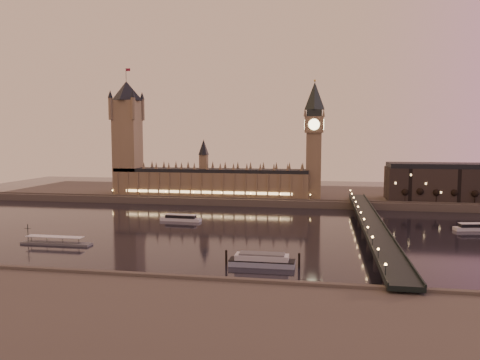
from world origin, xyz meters
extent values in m
plane|color=black|center=(0.00, 0.00, 0.00)|extent=(700.00, 700.00, 0.00)
cube|color=#423D35|center=(30.00, 165.00, 3.00)|extent=(560.00, 130.00, 6.00)
cube|color=#423D35|center=(30.00, -175.00, 3.00)|extent=(560.00, 110.00, 6.00)
cube|color=brown|center=(-40.00, 121.00, 17.00)|extent=(180.00, 26.00, 22.00)
cube|color=black|center=(-40.00, 121.00, 29.60)|extent=(180.00, 22.00, 3.20)
cube|color=#FFCC7F|center=(-40.00, 107.50, 11.00)|extent=(153.00, 0.25, 2.20)
cube|color=brown|center=(-120.00, 121.00, 50.00)|extent=(22.00, 22.00, 88.00)
cone|color=black|center=(-120.00, 121.00, 103.00)|extent=(31.68, 31.68, 18.00)
cylinder|color=black|center=(-120.00, 121.00, 118.00)|extent=(0.44, 0.44, 12.00)
cube|color=maroon|center=(-117.80, 121.00, 122.50)|extent=(4.00, 0.15, 2.50)
cube|color=brown|center=(54.00, 121.00, 35.00)|extent=(13.00, 13.00, 58.00)
cube|color=brown|center=(54.00, 121.00, 71.00)|extent=(16.00, 16.00, 14.00)
cylinder|color=#FFEAA5|center=(54.00, 112.82, 71.00)|extent=(9.60, 0.35, 9.60)
cylinder|color=#FFEAA5|center=(45.82, 121.00, 71.00)|extent=(0.35, 9.60, 9.60)
cube|color=black|center=(54.00, 121.00, 81.00)|extent=(13.00, 13.00, 6.00)
cone|color=black|center=(54.00, 121.00, 96.00)|extent=(17.68, 17.68, 24.00)
sphere|color=gold|center=(54.00, 121.00, 109.00)|extent=(2.00, 2.00, 2.00)
cube|color=black|center=(92.00, 0.00, 8.00)|extent=(13.00, 260.00, 2.00)
cube|color=black|center=(85.70, 0.00, 9.50)|extent=(0.60, 260.00, 1.00)
cube|color=black|center=(98.30, 0.00, 9.50)|extent=(0.60, 260.00, 1.00)
cube|color=black|center=(172.00, 127.00, 20.00)|extent=(110.00, 36.00, 28.00)
cube|color=black|center=(172.00, 127.00, 36.00)|extent=(108.00, 34.00, 4.00)
cylinder|color=black|center=(129.82, 109.00, 10.24)|extent=(0.70, 0.70, 8.48)
sphere|color=black|center=(129.82, 109.00, 14.67)|extent=(5.65, 5.65, 5.65)
cylinder|color=black|center=(142.98, 109.00, 10.24)|extent=(0.70, 0.70, 8.48)
sphere|color=black|center=(142.98, 109.00, 14.67)|extent=(5.65, 5.65, 5.65)
cylinder|color=black|center=(156.15, 109.00, 10.24)|extent=(0.70, 0.70, 8.48)
sphere|color=black|center=(156.15, 109.00, 14.67)|extent=(5.65, 5.65, 5.65)
cylinder|color=black|center=(169.31, 109.00, 10.24)|extent=(0.70, 0.70, 8.48)
sphere|color=black|center=(169.31, 109.00, 14.67)|extent=(5.65, 5.65, 5.65)
cylinder|color=black|center=(182.47, 109.00, 10.24)|extent=(0.70, 0.70, 8.48)
sphere|color=black|center=(182.47, 109.00, 14.67)|extent=(5.65, 5.65, 5.65)
cube|color=silver|center=(-38.15, 24.52, 1.09)|extent=(30.15, 8.14, 2.19)
cube|color=black|center=(-38.15, 24.52, 3.28)|extent=(22.34, 6.54, 2.19)
cube|color=silver|center=(-38.15, 24.52, 4.58)|extent=(22.95, 6.83, 0.40)
cube|color=silver|center=(159.85, 25.44, 1.11)|extent=(26.94, 11.56, 2.21)
cube|color=black|center=(159.85, 25.44, 3.32)|extent=(20.04, 9.07, 2.21)
cube|color=silver|center=(159.85, 25.44, 4.63)|extent=(20.60, 9.42, 0.40)
cube|color=#95A4BD|center=(34.97, -81.63, 1.25)|extent=(30.93, 8.97, 2.51)
cube|color=black|center=(34.97, -81.63, 2.75)|extent=(30.93, 8.97, 0.48)
cube|color=silver|center=(34.97, -81.63, 4.24)|extent=(25.14, 7.95, 2.51)
cube|color=#595B5E|center=(34.97, -81.63, 5.83)|extent=(21.28, 6.95, 0.67)
cylinder|color=black|center=(17.61, -80.80, 3.28)|extent=(1.06, 1.06, 6.56)
cylinder|color=black|center=(52.32, -80.47, 3.28)|extent=(1.06, 1.06, 6.56)
cube|color=#595B5E|center=(-85.04, -58.64, 0.59)|extent=(41.15, 6.86, 1.18)
cube|color=silver|center=(-86.02, -58.64, 4.46)|extent=(33.31, 5.88, 0.29)
cylinder|color=black|center=(-102.68, -58.64, 6.07)|extent=(0.39, 0.39, 9.80)
cylinder|color=black|center=(-102.68, -58.64, 8.52)|extent=(3.92, 0.24, 0.24)
camera|label=1|loc=(63.00, -295.39, 60.88)|focal=35.00mm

